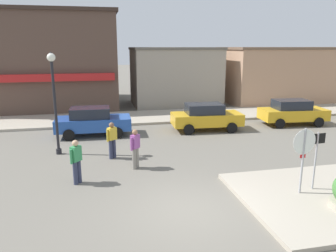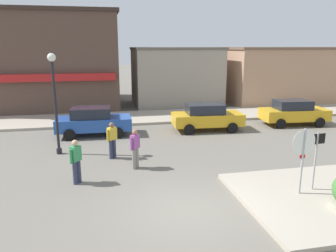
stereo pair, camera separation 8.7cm
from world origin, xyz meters
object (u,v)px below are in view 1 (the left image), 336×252
object	(u,v)px
one_way_sign	(316,155)
pedestrian_kerb_side	(135,148)
lamp_post	(54,89)
pedestrian_crossing_far	(76,160)
parked_car_third	(293,112)
parked_car_nearest	(93,121)
stop_sign	(303,152)
pedestrian_crossing_near	(112,139)
parked_car_second	(206,117)

from	to	relation	value
one_way_sign	pedestrian_kerb_side	xyz separation A→B (m)	(-5.50, 3.49, -0.46)
lamp_post	one_way_sign	bearing A→B (deg)	-34.64
pedestrian_crossing_far	parked_car_third	bearing A→B (deg)	27.52
pedestrian_crossing_far	parked_car_nearest	bearing A→B (deg)	85.70
parked_car_nearest	pedestrian_crossing_far	size ratio (longest dim) A/B	2.51
stop_sign	pedestrian_crossing_far	xyz separation A→B (m)	(-7.09, 2.61, -0.65)
parked_car_nearest	pedestrian_crossing_near	distance (m)	4.16
lamp_post	pedestrian_crossing_near	xyz separation A→B (m)	(2.37, -1.12, -2.09)
lamp_post	parked_car_third	world-z (taller)	lamp_post
one_way_sign	pedestrian_kerb_side	distance (m)	6.53
pedestrian_kerb_side	one_way_sign	bearing A→B (deg)	-32.38
pedestrian_crossing_far	one_way_sign	bearing A→B (deg)	-17.49
one_way_sign	lamp_post	xyz separation A→B (m)	(-8.71, 6.02, 1.63)
parked_car_second	pedestrian_kerb_side	size ratio (longest dim) A/B	2.54
one_way_sign	parked_car_third	xyz separation A→B (m)	(4.91, 8.99, -0.52)
lamp_post	parked_car_nearest	xyz separation A→B (m)	(1.51, 2.95, -2.15)
stop_sign	one_way_sign	xyz separation A→B (m)	(0.60, 0.19, -0.19)
one_way_sign	parked_car_nearest	xyz separation A→B (m)	(-7.20, 8.97, -0.52)
one_way_sign	lamp_post	distance (m)	10.71
pedestrian_crossing_far	lamp_post	bearing A→B (deg)	105.80
stop_sign	one_way_sign	size ratio (longest dim) A/B	1.10
stop_sign	lamp_post	bearing A→B (deg)	142.57
pedestrian_crossing_near	pedestrian_kerb_side	world-z (taller)	same
pedestrian_crossing_near	pedestrian_crossing_far	bearing A→B (deg)	-118.59
pedestrian_crossing_near	pedestrian_crossing_far	size ratio (longest dim) A/B	1.00
parked_car_third	parked_car_nearest	bearing A→B (deg)	-179.90
parked_car_nearest	parked_car_third	world-z (taller)	same
stop_sign	pedestrian_kerb_side	bearing A→B (deg)	143.12
lamp_post	parked_car_nearest	size ratio (longest dim) A/B	1.12
stop_sign	pedestrian_crossing_near	world-z (taller)	stop_sign
pedestrian_kerb_side	pedestrian_crossing_near	bearing A→B (deg)	120.79
one_way_sign	pedestrian_crossing_far	bearing A→B (deg)	162.51
lamp_post	pedestrian_kerb_side	distance (m)	4.59
lamp_post	parked_car_third	size ratio (longest dim) A/B	1.10
lamp_post	pedestrian_crossing_near	size ratio (longest dim) A/B	2.82
parked_car_third	pedestrian_kerb_side	bearing A→B (deg)	-152.14
parked_car_second	stop_sign	bearing A→B (deg)	-88.81
lamp_post	pedestrian_crossing_near	distance (m)	3.35
parked_car_nearest	parked_car_second	bearing A→B (deg)	-1.70
stop_sign	pedestrian_crossing_far	bearing A→B (deg)	159.79
parked_car_third	pedestrian_kerb_side	size ratio (longest dim) A/B	2.56
parked_car_second	parked_car_third	distance (m)	5.71
stop_sign	pedestrian_crossing_far	world-z (taller)	stop_sign
stop_sign	parked_car_third	xyz separation A→B (m)	(5.52, 9.18, -0.71)
parked_car_nearest	parked_car_second	xyz separation A→B (m)	(6.41, -0.19, 0.00)
parked_car_second	parked_car_third	bearing A→B (deg)	2.13
stop_sign	parked_car_nearest	world-z (taller)	stop_sign
one_way_sign	pedestrian_crossing_near	size ratio (longest dim) A/B	1.30
pedestrian_crossing_far	pedestrian_kerb_side	size ratio (longest dim) A/B	1.00
parked_car_third	lamp_post	bearing A→B (deg)	-167.69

